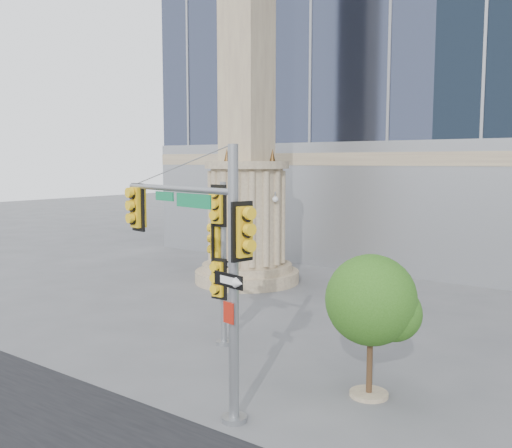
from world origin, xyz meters
The scene contains 5 objects.
ground centered at (0.00, 0.00, 0.00)m, with size 120.00×120.00×0.00m, color #545456.
monument centered at (-6.00, 9.00, 5.52)m, with size 4.40×4.40×16.60m.
main_signal_pole centered at (0.79, -1.30, 3.36)m, with size 4.16×1.21×5.43m.
secondary_signal_pole centered at (-1.48, 1.90, 2.67)m, with size 0.79×0.59×4.55m.
street_tree centered at (3.39, 1.22, 2.06)m, with size 2.01×1.96×3.13m.
Camera 1 is at (8.51, -9.86, 5.11)m, focal length 40.00 mm.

